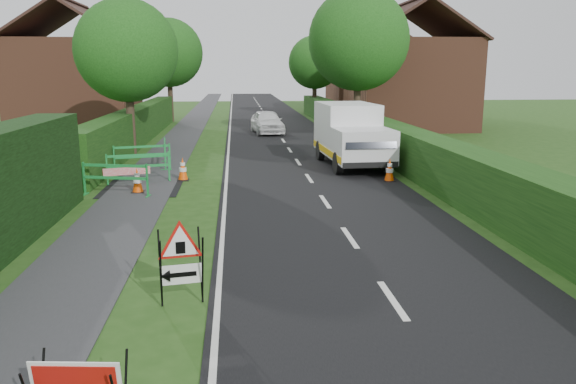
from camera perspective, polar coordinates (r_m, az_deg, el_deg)
ground at (r=8.27m, az=-4.89°, el=-14.37°), size 120.00×120.00×0.00m
road_surface at (r=42.62m, az=-1.99°, el=7.38°), size 6.00×90.00×0.02m
footpath at (r=42.65m, az=-9.44°, el=7.23°), size 2.00×90.00×0.02m
hedge_west_far at (r=30.04m, az=-14.94°, el=4.86°), size 1.00×24.00×1.80m
hedge_east at (r=24.56m, az=10.09°, el=3.49°), size 1.20×50.00×1.50m
house_west at (r=38.71m, az=-20.68°, el=10.40°), size 7.50×7.40×7.88m
house_east_a at (r=37.07m, az=12.13°, el=10.85°), size 7.50×7.40×7.88m
house_east_b at (r=50.83m, az=8.47°, el=11.33°), size 7.50×7.40×7.88m
tree_nw at (r=25.81m, az=-16.07°, el=13.62°), size 4.40×4.40×6.70m
tree_ne at (r=30.11m, az=7.18°, el=15.07°), size 5.20×5.20×7.79m
tree_fw at (r=41.66m, az=-12.04°, el=13.66°), size 4.80×4.80×7.24m
tree_fe at (r=45.84m, az=2.74°, el=13.01°), size 4.20×4.20×6.33m
triangle_sign at (r=9.05m, az=-11.09°, el=-6.49°), size 0.94×0.94×1.19m
works_van at (r=22.08m, az=6.41°, el=5.94°), size 2.30×5.33×2.39m
traffic_cone_0 at (r=19.20m, az=10.28°, el=2.22°), size 0.38×0.38×0.79m
traffic_cone_1 at (r=22.44m, az=7.04°, el=3.78°), size 0.38×0.38×0.79m
traffic_cone_2 at (r=23.81m, az=5.86°, el=4.30°), size 0.38×0.38×0.79m
traffic_cone_3 at (r=17.75m, az=-15.06°, el=1.17°), size 0.38×0.38×0.79m
traffic_cone_4 at (r=19.40m, az=-10.64°, el=2.31°), size 0.38×0.38×0.79m
ped_barrier_0 at (r=17.44m, az=-17.16°, el=1.64°), size 2.08×0.85×1.00m
ped_barrier_1 at (r=19.33m, az=-14.97°, el=2.78°), size 2.09×0.81×1.00m
ped_barrier_2 at (r=21.43m, az=-14.59°, el=3.71°), size 2.08×0.84×1.00m
ped_barrier_3 at (r=22.45m, az=-12.39°, el=4.20°), size 0.59×2.09×1.00m
redwhite_plank at (r=19.17m, az=-15.98°, el=0.73°), size 1.45×0.47×0.25m
hatchback_car at (r=33.21m, az=-2.13°, el=7.15°), size 2.03×4.18×1.38m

